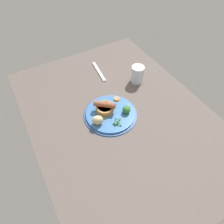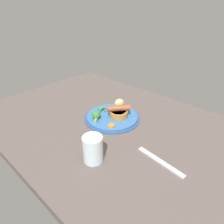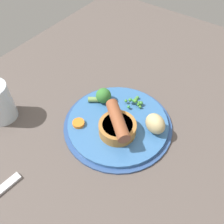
{
  "view_description": "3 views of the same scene",
  "coord_description": "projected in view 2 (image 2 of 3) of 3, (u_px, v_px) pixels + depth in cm",
  "views": [
    {
      "loc": [
        49.97,
        -32.0,
        75.65
      ],
      "look_at": [
        -0.93,
        -3.22,
        5.44
      ],
      "focal_mm": 32.0,
      "sensor_mm": 36.0,
      "label": 1
    },
    {
      "loc": [
        -53.98,
        52.87,
        50.55
      ],
      "look_at": [
        -0.89,
        -4.43,
        5.54
      ],
      "focal_mm": 32.0,
      "sensor_mm": 36.0,
      "label": 2
    },
    {
      "loc": [
        -31.52,
        -23.24,
        48.61
      ],
      "look_at": [
        -1.41,
        -1.67,
        6.14
      ],
      "focal_mm": 40.0,
      "sensor_mm": 36.0,
      "label": 3
    }
  ],
  "objects": [
    {
      "name": "fork",
      "position": [
        160.0,
        162.0,
        0.66
      ],
      "size": [
        18.07,
        3.43,
        0.6
      ],
      "primitive_type": "cube",
      "rotation": [
        0.0,
        0.0,
        -0.1
      ],
      "color": "silver",
      "rests_on": "dining_table"
    },
    {
      "name": "carrot_slice_1",
      "position": [
        111.0,
        126.0,
        0.82
      ],
      "size": [
        3.69,
        3.69,
        0.82
      ],
      "primitive_type": "cylinder",
      "rotation": [
        0.0,
        0.0,
        5.23
      ],
      "color": "orange",
      "rests_on": "dinner_plate"
    },
    {
      "name": "dinner_plate",
      "position": [
        112.0,
        117.0,
        0.9
      ],
      "size": [
        24.93,
        24.93,
        1.4
      ],
      "color": "#2D4C84",
      "rests_on": "dining_table"
    },
    {
      "name": "drinking_glass",
      "position": [
        93.0,
        149.0,
        0.65
      ],
      "size": [
        6.68,
        6.68,
        9.37
      ],
      "primitive_type": "cylinder",
      "color": "silver",
      "rests_on": "dining_table"
    },
    {
      "name": "dining_table",
      "position": [
        104.0,
        123.0,
        0.9
      ],
      "size": [
        110.0,
        80.0,
        3.0
      ],
      "primitive_type": "cube",
      "color": "#564C47",
      "rests_on": "ground"
    },
    {
      "name": "potato_chunk_0",
      "position": [
        119.0,
        103.0,
        0.95
      ],
      "size": [
        5.19,
        5.86,
        4.56
      ],
      "primitive_type": "ellipsoid",
      "rotation": [
        0.0,
        0.0,
        4.35
      ],
      "color": "#CCB77F",
      "rests_on": "dinner_plate"
    },
    {
      "name": "pea_pile",
      "position": [
        102.0,
        108.0,
        0.93
      ],
      "size": [
        4.88,
        4.4,
        1.75
      ],
      "color": "#448439",
      "rests_on": "dinner_plate"
    },
    {
      "name": "sausage_pudding",
      "position": [
        119.0,
        112.0,
        0.88
      ],
      "size": [
        8.5,
        9.43,
        5.42
      ],
      "rotation": [
        0.0,
        0.0,
        4.02
      ],
      "color": "#AD7538",
      "rests_on": "dinner_plate"
    },
    {
      "name": "broccoli_floret_near",
      "position": [
        96.0,
        115.0,
        0.86
      ],
      "size": [
        4.43,
        5.16,
        3.68
      ],
      "rotation": [
        0.0,
        0.0,
        5.32
      ],
      "color": "#387A33",
      "rests_on": "dinner_plate"
    }
  ]
}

